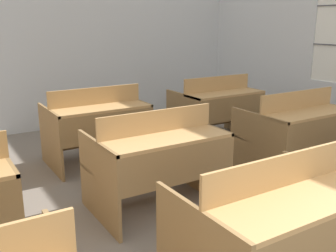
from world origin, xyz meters
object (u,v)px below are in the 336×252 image
bench_second_center (157,159)px  bench_third_center (97,125)px  bench_second_right (295,130)px  bench_front_center (275,226)px  bench_third_right (217,108)px

bench_second_center → bench_third_center: size_ratio=1.00×
bench_second_right → bench_third_center: bearing=142.2°
bench_front_center → bench_third_right: bearing=57.4°
bench_third_center → bench_second_center: bearing=-89.8°
bench_second_right → bench_third_right: 1.40m
bench_second_right → bench_third_center: same height
bench_second_right → bench_third_center: (-1.81, 1.40, 0.00)m
bench_third_center → bench_third_right: same height
bench_second_right → bench_third_center: 2.29m
bench_third_center → bench_third_right: 1.80m
bench_second_right → bench_third_right: (-0.01, 1.40, 0.00)m
bench_second_center → bench_third_right: bearing=38.0°
bench_front_center → bench_second_center: size_ratio=1.00×
bench_third_center → bench_second_right: bearing=-37.8°
bench_second_center → bench_third_center: same height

